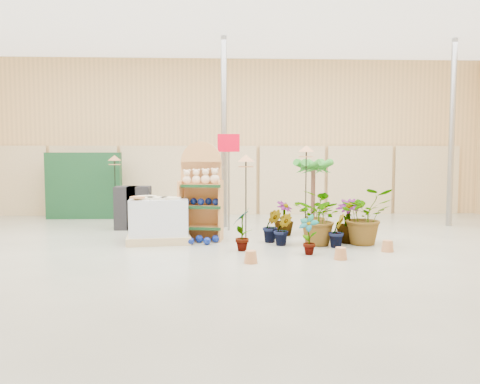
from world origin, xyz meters
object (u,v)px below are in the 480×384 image
object	(u,v)px
potted_plant_2	(320,218)
display_shelf	(201,195)
bird_table_front	(246,161)
pallet_stack	(159,220)

from	to	relation	value
potted_plant_2	display_shelf	bearing A→B (deg)	162.72
display_shelf	bird_table_front	xyz separation A→B (m)	(0.90, -0.32, 0.69)
display_shelf	pallet_stack	bearing A→B (deg)	-155.56
pallet_stack	bird_table_front	world-z (taller)	bird_table_front
display_shelf	potted_plant_2	xyz separation A→B (m)	(2.29, -0.71, -0.39)
display_shelf	pallet_stack	xyz separation A→B (m)	(-0.84, -0.23, -0.48)
pallet_stack	potted_plant_2	world-z (taller)	potted_plant_2
bird_table_front	potted_plant_2	world-z (taller)	bird_table_front
display_shelf	pallet_stack	world-z (taller)	display_shelf
display_shelf	bird_table_front	size ratio (longest dim) A/B	1.16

